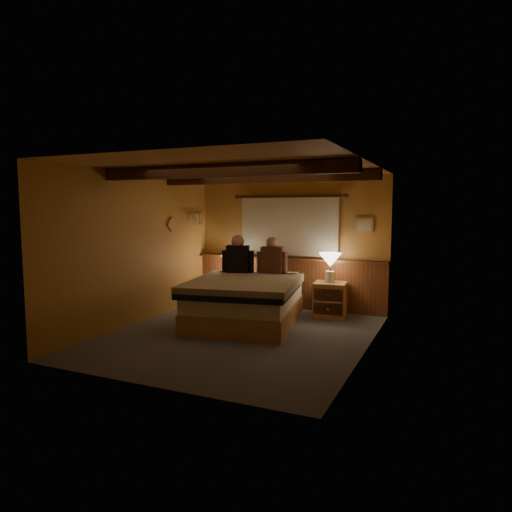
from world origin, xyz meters
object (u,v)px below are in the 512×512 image
Objects in this scene: nightstand_left at (231,292)px; lamp_right at (330,262)px; person_left at (238,257)px; bed at (246,300)px; lamp_left at (230,263)px; person_right at (272,258)px; duffel_bag at (207,297)px; nightstand_right at (330,299)px.

lamp_right is at bearing -9.10° from nightstand_left.
nightstand_left is 0.95m from person_left.
person_left is at bearing 115.65° from bed.
person_left is at bearing -50.04° from lamp_left.
nightstand_left is 0.76× the size of person_right.
duffel_bag is (-1.23, 0.90, -0.21)m from bed.
person_left is 1.17× the size of duffel_bag.
person_right is (0.57, 0.18, -0.01)m from person_left.
lamp_left is 0.79m from duffel_bag.
person_left is at bearing -33.48° from duffel_bag.
lamp_right is at bearing -0.77° from person_right.
lamp_left is (-0.00, -0.03, 0.57)m from nightstand_left.
lamp_left is 1.00m from person_right.
duffel_bag is at bearing 163.76° from person_right.
duffel_bag is at bearing 133.88° from bed.
nightstand_left is at bearing 177.01° from lamp_right.
person_right reaches higher than nightstand_left.
nightstand_left is 0.46m from duffel_bag.
person_right is at bearing 71.14° from bed.
person_left reaches higher than bed.
lamp_left is at bearing 113.01° from person_left.
person_left is at bearing -166.26° from lamp_right.
lamp_right is (-0.01, 0.01, 0.64)m from nightstand_right.
bed is at bearing -59.40° from nightstand_left.
nightstand_right reaches higher than nightstand_left.
lamp_right is at bearing 120.92° from nightstand_right.
nightstand_right is 2.35m from duffel_bag.
nightstand_left is 0.57m from lamp_left.
person_left is (0.38, -0.48, 0.73)m from nightstand_left.
lamp_left reaches higher than bed.
nightstand_right is at bearing -1.69° from person_right.
duffel_bag is (-1.36, 0.09, -0.81)m from person_right.
bed is at bearing -71.30° from person_left.
nightstand_left is at bearing 169.98° from nightstand_right.
lamp_left is 0.66× the size of person_left.
lamp_right reaches higher than nightstand_right.
nightstand_left is 1.11× the size of lamp_left.
lamp_left is 0.69× the size of person_right.
person_right reaches higher than lamp_right.
person_right reaches higher than nightstand_right.
person_left is 0.60m from person_right.
nightstand_right is 1.00× the size of duffel_bag.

